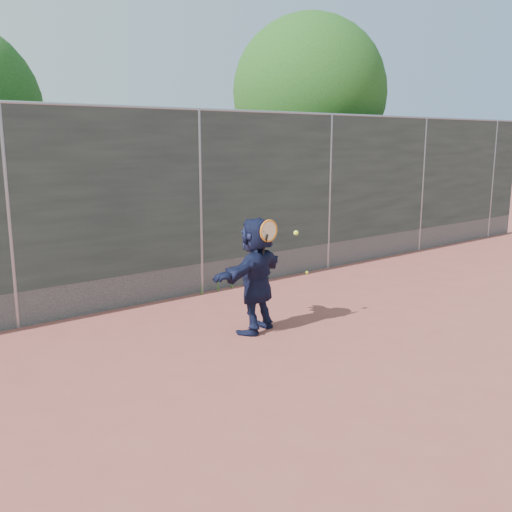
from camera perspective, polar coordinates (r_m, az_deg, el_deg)
ground at (r=7.16m, az=10.24°, el=-9.34°), size 80.00×80.00×0.00m
player at (r=7.55m, az=-0.00°, el=-1.91°), size 1.50×0.91×1.54m
ball_ground at (r=10.96m, az=5.09°, el=-1.64°), size 0.07×0.07×0.07m
fence at (r=9.42m, az=-5.60°, el=5.73°), size 20.00×0.06×3.03m
swing_action at (r=7.35m, az=1.54°, el=2.37°), size 0.70×0.13×0.51m
tree_right at (r=14.09m, az=5.76°, el=15.44°), size 3.78×3.60×5.39m
weed_clump at (r=9.74m, az=-3.60°, el=-2.71°), size 0.68×0.07×0.30m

